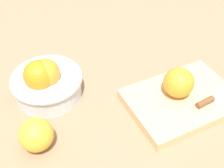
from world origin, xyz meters
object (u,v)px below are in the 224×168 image
(bowl, at_px, (46,81))
(knife, at_px, (216,97))
(cutting_board, at_px, (182,100))
(orange_on_board, at_px, (179,83))
(apple_mid_left, at_px, (36,135))

(bowl, xyz_separation_m, knife, (0.36, -0.13, -0.01))
(bowl, bearing_deg, cutting_board, -19.98)
(bowl, relative_size, orange_on_board, 2.40)
(orange_on_board, bearing_deg, cutting_board, -55.72)
(bowl, height_order, knife, bowl)
(orange_on_board, relative_size, knife, 0.45)
(cutting_board, bearing_deg, apple_mid_left, -173.81)
(bowl, height_order, cutting_board, bowl)
(apple_mid_left, bearing_deg, bowl, 77.18)
(cutting_board, relative_size, apple_mid_left, 3.50)
(orange_on_board, xyz_separation_m, knife, (0.08, -0.04, -0.03))
(orange_on_board, bearing_deg, bowl, 161.79)
(bowl, bearing_deg, apple_mid_left, -102.82)
(cutting_board, distance_m, apple_mid_left, 0.33)
(bowl, xyz_separation_m, orange_on_board, (0.28, -0.09, 0.02))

